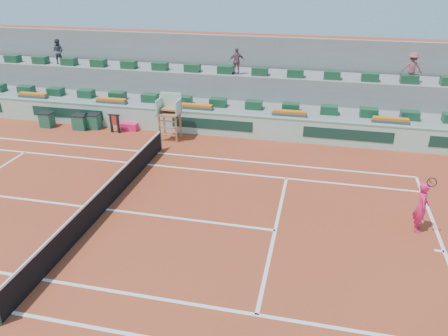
{
  "coord_description": "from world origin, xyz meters",
  "views": [
    {
      "loc": [
        7.5,
        -12.86,
        8.51
      ],
      "look_at": [
        4.0,
        2.5,
        1.0
      ],
      "focal_mm": 35.0,
      "sensor_mm": 36.0,
      "label": 1
    }
  ],
  "objects_px": {
    "umpire_chair": "(170,110)",
    "drink_cooler_a": "(94,121)",
    "tennis_player": "(422,207)",
    "player_bag": "(129,127)"
  },
  "relations": [
    {
      "from": "player_bag",
      "to": "drink_cooler_a",
      "type": "height_order",
      "value": "drink_cooler_a"
    },
    {
      "from": "player_bag",
      "to": "tennis_player",
      "type": "height_order",
      "value": "tennis_player"
    },
    {
      "from": "player_bag",
      "to": "drink_cooler_a",
      "type": "xyz_separation_m",
      "value": [
        -2.05,
        -0.15,
        0.22
      ]
    },
    {
      "from": "drink_cooler_a",
      "to": "tennis_player",
      "type": "bearing_deg",
      "value": -23.23
    },
    {
      "from": "umpire_chair",
      "to": "drink_cooler_a",
      "type": "xyz_separation_m",
      "value": [
        -4.7,
        0.5,
        -1.12
      ]
    },
    {
      "from": "umpire_chair",
      "to": "tennis_player",
      "type": "height_order",
      "value": "umpire_chair"
    },
    {
      "from": "umpire_chair",
      "to": "player_bag",
      "type": "bearing_deg",
      "value": 166.28
    },
    {
      "from": "drink_cooler_a",
      "to": "tennis_player",
      "type": "height_order",
      "value": "tennis_player"
    },
    {
      "from": "umpire_chair",
      "to": "drink_cooler_a",
      "type": "distance_m",
      "value": 4.86
    },
    {
      "from": "player_bag",
      "to": "drink_cooler_a",
      "type": "bearing_deg",
      "value": -175.95
    }
  ]
}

